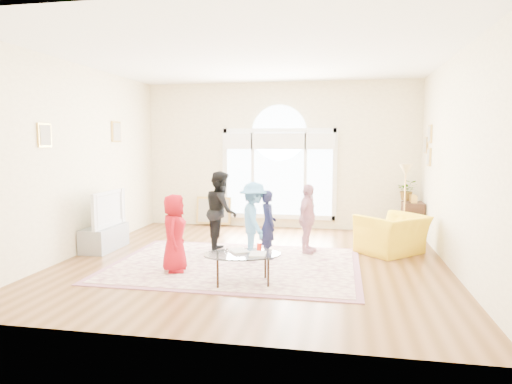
% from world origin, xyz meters
% --- Properties ---
extents(ground, '(6.00, 6.00, 0.00)m').
position_xyz_m(ground, '(0.00, 0.00, 0.00)').
color(ground, '#553416').
rests_on(ground, ground).
extents(room_shell, '(6.00, 6.00, 6.00)m').
position_xyz_m(room_shell, '(0.01, 2.83, 1.57)').
color(room_shell, '#FCF1C2').
rests_on(room_shell, ground).
extents(area_rug, '(3.60, 2.60, 0.02)m').
position_xyz_m(area_rug, '(-0.23, -0.29, 0.01)').
color(area_rug, beige).
rests_on(area_rug, ground).
extents(rug_border, '(3.80, 2.80, 0.01)m').
position_xyz_m(rug_border, '(-0.23, -0.29, 0.01)').
color(rug_border, '#92596B').
rests_on(rug_border, ground).
extents(tv_console, '(0.45, 1.00, 0.42)m').
position_xyz_m(tv_console, '(-2.75, 0.30, 0.21)').
color(tv_console, gray).
rests_on(tv_console, ground).
extents(television, '(0.17, 1.09, 0.63)m').
position_xyz_m(television, '(-2.74, 0.30, 0.73)').
color(television, black).
rests_on(television, tv_console).
extents(coffee_table, '(1.17, 0.91, 0.54)m').
position_xyz_m(coffee_table, '(0.09, -1.20, 0.40)').
color(coffee_table, silver).
rests_on(coffee_table, ground).
extents(armchair, '(1.35, 1.35, 0.66)m').
position_xyz_m(armchair, '(2.23, 0.94, 0.33)').
color(armchair, yellow).
rests_on(armchair, ground).
extents(side_cabinet, '(0.40, 0.50, 0.70)m').
position_xyz_m(side_cabinet, '(2.78, 2.43, 0.35)').
color(side_cabinet, black).
rests_on(side_cabinet, ground).
extents(floor_lamp, '(0.25, 0.25, 1.51)m').
position_xyz_m(floor_lamp, '(2.49, 1.48, 1.28)').
color(floor_lamp, black).
rests_on(floor_lamp, ground).
extents(plant_pedestal, '(0.20, 0.20, 0.70)m').
position_xyz_m(plant_pedestal, '(2.70, 2.76, 0.35)').
color(plant_pedestal, white).
rests_on(plant_pedestal, ground).
extents(potted_plant, '(0.41, 0.36, 0.43)m').
position_xyz_m(potted_plant, '(2.70, 2.76, 0.91)').
color(potted_plant, '#33722D').
rests_on(potted_plant, plant_pedestal).
extents(leaning_picture, '(0.80, 0.14, 0.62)m').
position_xyz_m(leaning_picture, '(-1.48, 2.90, 0.00)').
color(leaning_picture, tan).
rests_on(leaning_picture, ground).
extents(child_red, '(0.45, 0.61, 1.13)m').
position_xyz_m(child_red, '(-1.00, -0.83, 0.59)').
color(child_red, '#9E0C17').
rests_on(child_red, area_rug).
extents(child_navy, '(0.41, 0.48, 1.11)m').
position_xyz_m(child_navy, '(0.21, 0.19, 0.57)').
color(child_navy, '#171939').
rests_on(child_navy, area_rug).
extents(child_black, '(0.70, 0.80, 1.38)m').
position_xyz_m(child_black, '(-0.67, 0.56, 0.71)').
color(child_black, black).
rests_on(child_black, area_rug).
extents(child_pink, '(0.45, 0.74, 1.17)m').
position_xyz_m(child_pink, '(0.81, 0.66, 0.61)').
color(child_pink, pink).
rests_on(child_pink, area_rug).
extents(child_blue, '(0.74, 0.92, 1.24)m').
position_xyz_m(child_blue, '(-0.01, 0.14, 0.64)').
color(child_blue, '#5296D1').
rests_on(child_blue, area_rug).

